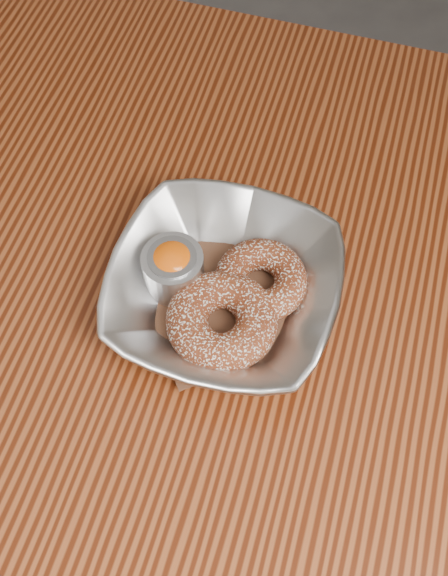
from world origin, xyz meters
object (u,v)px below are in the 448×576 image
(donut_back, at_px, (261,280))
(donut_extra, at_px, (224,321))
(table, at_px, (125,311))
(donut_front, at_px, (220,320))
(serving_bowl, at_px, (224,290))
(ramekin, at_px, (173,268))

(donut_back, height_order, donut_extra, donut_extra)
(table, relative_size, donut_front, 12.08)
(serving_bowl, bearing_deg, ramekin, 174.45)
(table, xyz_separation_m, donut_back, (0.15, 0.01, 0.12))
(table, relative_size, donut_back, 13.60)
(table, xyz_separation_m, donut_extra, (0.13, -0.04, 0.13))
(table, height_order, ramekin, ramekin)
(serving_bowl, distance_m, donut_extra, 0.03)
(donut_front, relative_size, ramekin, 1.70)
(ramekin, bearing_deg, donut_front, -33.15)
(serving_bowl, relative_size, donut_extra, 2.18)
(serving_bowl, distance_m, donut_front, 0.03)
(donut_front, bearing_deg, serving_bowl, 99.61)
(donut_back, xyz_separation_m, ramekin, (-0.08, -0.02, 0.01))
(table, bearing_deg, ramekin, -2.18)
(table, relative_size, serving_bowl, 5.59)
(donut_back, relative_size, donut_front, 0.89)
(table, height_order, serving_bowl, serving_bowl)
(table, bearing_deg, serving_bowl, -3.64)
(donut_extra, bearing_deg, ramekin, 149.09)
(donut_back, bearing_deg, donut_front, -115.07)
(serving_bowl, relative_size, donut_front, 2.16)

